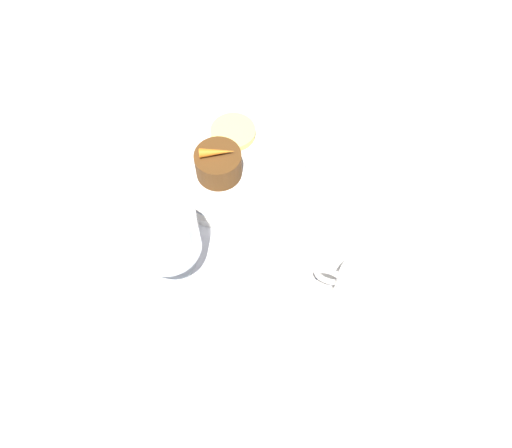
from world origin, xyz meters
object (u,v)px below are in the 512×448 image
coffee_cup (372,291)px  wine_glass (164,234)px  fork (131,138)px  dessert_cake (218,164)px  dinner_plate (235,159)px

coffee_cup → wine_glass: bearing=7.6°
wine_glass → fork: wine_glass is taller
dessert_cake → dinner_plate: bearing=-107.0°
fork → coffee_cup: bearing=161.6°
dinner_plate → fork: (0.16, 0.01, -0.01)m
coffee_cup → fork: coffee_cup is taller
fork → dessert_cake: size_ratio=3.14×
coffee_cup → fork: (0.38, -0.13, -0.03)m
coffee_cup → dessert_cake: coffee_cup is taller
dinner_plate → dessert_cake: bearing=73.0°
fork → dessert_cake: dessert_cake is taller
dessert_cake → wine_glass: bearing=87.6°
fork → dessert_cake: 0.15m
dinner_plate → wine_glass: (0.02, 0.17, 0.07)m
wine_glass → dessert_cake: bearing=-92.4°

